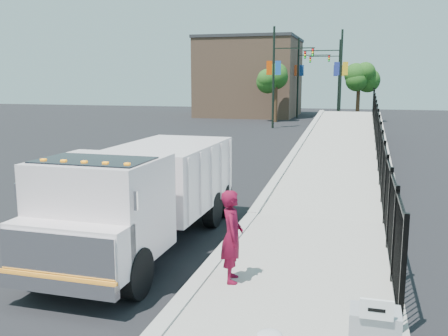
# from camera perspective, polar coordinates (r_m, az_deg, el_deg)

# --- Properties ---
(ground) EXTENTS (120.00, 120.00, 0.00)m
(ground) POSITION_cam_1_polar(r_m,az_deg,el_deg) (10.58, -1.33, -11.40)
(ground) COLOR black
(ground) RESTS_ON ground
(sidewalk) EXTENTS (3.55, 12.00, 0.12)m
(sidewalk) POSITION_cam_1_polar(r_m,az_deg,el_deg) (8.40, 7.73, -17.03)
(sidewalk) COLOR #9E998E
(sidewalk) RESTS_ON ground
(curb) EXTENTS (0.30, 12.00, 0.16)m
(curb) POSITION_cam_1_polar(r_m,az_deg,el_deg) (8.81, -5.23, -15.47)
(curb) COLOR #ADAAA3
(curb) RESTS_ON ground
(ramp) EXTENTS (3.95, 24.06, 3.19)m
(ramp) POSITION_cam_1_polar(r_m,az_deg,el_deg) (25.73, 13.65, 1.12)
(ramp) COLOR #9E998E
(ramp) RESTS_ON ground
(iron_fence) EXTENTS (0.10, 28.00, 1.80)m
(iron_fence) POSITION_cam_1_polar(r_m,az_deg,el_deg) (21.64, 17.15, 1.72)
(iron_fence) COLOR black
(iron_fence) RESTS_ON ground
(truck) EXTENTS (2.41, 7.16, 2.44)m
(truck) POSITION_cam_1_polar(r_m,az_deg,el_deg) (11.49, -9.26, -2.63)
(truck) COLOR black
(truck) RESTS_ON ground
(worker) EXTENTS (0.57, 0.73, 1.75)m
(worker) POSITION_cam_1_polar(r_m,az_deg,el_deg) (9.39, 0.92, -7.79)
(worker) COLOR maroon
(worker) RESTS_ON sidewalk
(arrow_sign) EXTENTS (0.35, 0.04, 0.22)m
(arrow_sign) POSITION_cam_1_polar(r_m,az_deg,el_deg) (5.70, 17.04, -15.21)
(arrow_sign) COLOR white
(arrow_sign) RESTS_ON utility_cabinet
(debris) EXTENTS (0.38, 0.38, 0.10)m
(debris) POSITION_cam_1_polar(r_m,az_deg,el_deg) (7.77, 5.23, -18.47)
(debris) COLOR silver
(debris) RESTS_ON sidewalk
(light_pole_0) EXTENTS (3.77, 0.22, 8.00)m
(light_pole_0) POSITION_cam_1_polar(r_m,az_deg,el_deg) (40.48, 6.11, 10.70)
(light_pole_0) COLOR black
(light_pole_0) RESTS_ON ground
(light_pole_1) EXTENTS (3.78, 0.22, 8.00)m
(light_pole_1) POSITION_cam_1_polar(r_m,az_deg,el_deg) (43.89, 12.80, 10.46)
(light_pole_1) COLOR black
(light_pole_1) RESTS_ON ground
(light_pole_2) EXTENTS (3.77, 0.22, 8.00)m
(light_pole_2) POSITION_cam_1_polar(r_m,az_deg,el_deg) (52.13, 8.80, 10.48)
(light_pole_2) COLOR black
(light_pole_2) RESTS_ON ground
(light_pole_3) EXTENTS (3.78, 0.22, 8.00)m
(light_pole_3) POSITION_cam_1_polar(r_m,az_deg,el_deg) (54.60, 12.68, 10.34)
(light_pole_3) COLOR black
(light_pole_3) RESTS_ON ground
(tree_0) EXTENTS (2.35, 2.35, 5.17)m
(tree_0) POSITION_cam_1_polar(r_m,az_deg,el_deg) (46.51, 5.94, 10.07)
(tree_0) COLOR #382314
(tree_0) RESTS_ON ground
(tree_1) EXTENTS (2.05, 2.05, 5.02)m
(tree_1) POSITION_cam_1_polar(r_m,az_deg,el_deg) (47.77, 15.16, 9.74)
(tree_1) COLOR #382314
(tree_1) RESTS_ON ground
(tree_2) EXTENTS (2.42, 2.42, 5.21)m
(tree_2) POSITION_cam_1_polar(r_m,az_deg,el_deg) (58.17, 7.41, 10.04)
(tree_2) COLOR #382314
(tree_2) RESTS_ON ground
(building) EXTENTS (10.00, 10.00, 8.00)m
(building) POSITION_cam_1_polar(r_m,az_deg,el_deg) (54.73, 2.99, 10.18)
(building) COLOR #8C664C
(building) RESTS_ON ground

